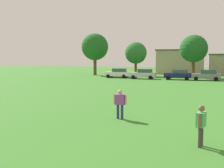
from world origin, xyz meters
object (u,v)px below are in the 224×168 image
(parked_car_white_0, at_px, (118,73))
(tree_far_left, at_px, (95,47))
(parked_car_navy_2, at_px, (178,74))
(tree_left, at_px, (136,53))
(adult_bystander, at_px, (201,122))
(bystander_near_trees, at_px, (120,102))
(tree_center, at_px, (194,49))
(parked_car_silver_1, at_px, (143,74))
(parked_car_gray_3, at_px, (207,75))

(parked_car_white_0, xyz_separation_m, tree_far_left, (-6.87, 5.99, 4.95))
(parked_car_navy_2, height_order, tree_left, tree_left)
(adult_bystander, bearing_deg, tree_far_left, 38.67)
(tree_far_left, height_order, tree_left, tree_far_left)
(adult_bystander, height_order, parked_car_navy_2, parked_car_navy_2)
(adult_bystander, distance_m, parked_car_white_0, 38.03)
(tree_far_left, distance_m, tree_left, 8.66)
(adult_bystander, relative_size, bystander_near_trees, 0.97)
(tree_left, relative_size, tree_center, 0.88)
(parked_car_silver_1, height_order, tree_far_left, tree_far_left)
(parked_car_navy_2, bearing_deg, tree_far_left, -22.09)
(tree_far_left, xyz_separation_m, tree_center, (19.57, -1.34, -0.64))
(tree_left, bearing_deg, bystander_near_trees, -77.58)
(parked_car_white_0, xyz_separation_m, parked_car_silver_1, (4.86, -1.07, 0.00))
(parked_car_silver_1, xyz_separation_m, tree_left, (-3.17, 7.50, 3.67))
(bystander_near_trees, relative_size, tree_far_left, 0.19)
(adult_bystander, height_order, parked_car_gray_3, parked_car_gray_3)
(tree_far_left, bearing_deg, bystander_near_trees, -65.75)
(bystander_near_trees, height_order, parked_car_white_0, parked_car_white_0)
(parked_car_gray_3, bearing_deg, parked_car_white_0, -4.89)
(tree_center, bearing_deg, bystander_near_trees, -94.17)
(parked_car_gray_3, distance_m, tree_far_left, 23.52)
(adult_bystander, xyz_separation_m, parked_car_navy_2, (-3.76, 34.10, -0.10))
(bystander_near_trees, bearing_deg, parked_car_silver_1, 100.18)
(bystander_near_trees, xyz_separation_m, parked_car_silver_1, (-5.20, 30.53, -0.12))
(bystander_near_trees, xyz_separation_m, parked_car_navy_2, (0.57, 30.49, -0.12))
(bystander_near_trees, height_order, tree_left, tree_left)
(parked_car_white_0, distance_m, tree_far_left, 10.37)
(bystander_near_trees, xyz_separation_m, tree_far_left, (-16.93, 37.59, 4.83))
(tree_far_left, bearing_deg, parked_car_navy_2, -22.09)
(parked_car_navy_2, xyz_separation_m, tree_left, (-8.94, 7.54, 3.67))
(parked_car_white_0, height_order, parked_car_silver_1, same)
(adult_bystander, xyz_separation_m, tree_far_left, (-21.26, 41.20, 4.85))
(bystander_near_trees, relative_size, parked_car_silver_1, 0.38)
(parked_car_white_0, height_order, parked_car_gray_3, same)
(tree_center, bearing_deg, tree_left, 170.83)
(parked_car_white_0, bearing_deg, tree_far_left, -41.10)
(adult_bystander, distance_m, parked_car_silver_1, 35.44)
(parked_car_white_0, height_order, tree_far_left, tree_far_left)
(parked_car_navy_2, relative_size, parked_car_gray_3, 1.00)
(parked_car_white_0, bearing_deg, tree_center, -159.87)
(parked_car_gray_3, xyz_separation_m, tree_left, (-13.26, 7.71, 3.67))
(parked_car_silver_1, bearing_deg, tree_far_left, -31.03)
(parked_car_navy_2, xyz_separation_m, parked_car_gray_3, (4.32, -0.17, 0.00))
(parked_car_white_0, relative_size, parked_car_navy_2, 1.00)
(bystander_near_trees, bearing_deg, parked_car_white_0, 108.18)
(parked_car_gray_3, bearing_deg, tree_center, -69.29)
(tree_far_left, bearing_deg, adult_bystander, -62.71)
(bystander_near_trees, distance_m, parked_car_white_0, 33.16)
(parked_car_silver_1, xyz_separation_m, parked_car_navy_2, (5.76, -0.04, 0.00))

